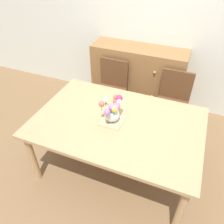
{
  "coord_description": "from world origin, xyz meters",
  "views": [
    {
      "loc": [
        0.6,
        -1.64,
        2.25
      ],
      "look_at": [
        -0.05,
        -0.02,
        0.85
      ],
      "focal_mm": 35.41,
      "sensor_mm": 36.0,
      "label": 1
    }
  ],
  "objects_px": {
    "dining_table": "(117,126)",
    "chair_left": "(111,86)",
    "chair_right": "(173,100)",
    "flower_vase": "(113,110)",
    "dresser": "(137,78)"
  },
  "relations": [
    {
      "from": "dresser",
      "to": "chair_right",
      "type": "bearing_deg",
      "value": -32.87
    },
    {
      "from": "chair_right",
      "to": "dresser",
      "type": "relative_size",
      "value": 0.64
    },
    {
      "from": "dresser",
      "to": "flower_vase",
      "type": "distance_m",
      "value": 1.4
    },
    {
      "from": "dining_table",
      "to": "chair_right",
      "type": "bearing_deg",
      "value": 64.15
    },
    {
      "from": "dining_table",
      "to": "chair_left",
      "type": "distance_m",
      "value": 1.04
    },
    {
      "from": "dining_table",
      "to": "chair_right",
      "type": "relative_size",
      "value": 1.96
    },
    {
      "from": "dining_table",
      "to": "dresser",
      "type": "height_order",
      "value": "dresser"
    },
    {
      "from": "chair_left",
      "to": "flower_vase",
      "type": "distance_m",
      "value": 1.08
    },
    {
      "from": "chair_left",
      "to": "flower_vase",
      "type": "height_order",
      "value": "flower_vase"
    },
    {
      "from": "chair_right",
      "to": "flower_vase",
      "type": "height_order",
      "value": "flower_vase"
    },
    {
      "from": "chair_right",
      "to": "flower_vase",
      "type": "xyz_separation_m",
      "value": [
        -0.5,
        -0.94,
        0.35
      ]
    },
    {
      "from": "chair_left",
      "to": "dining_table",
      "type": "bearing_deg",
      "value": 115.85
    },
    {
      "from": "dining_table",
      "to": "dresser",
      "type": "relative_size",
      "value": 1.25
    },
    {
      "from": "chair_right",
      "to": "flower_vase",
      "type": "distance_m",
      "value": 1.12
    },
    {
      "from": "chair_left",
      "to": "dresser",
      "type": "bearing_deg",
      "value": -124.81
    }
  ]
}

